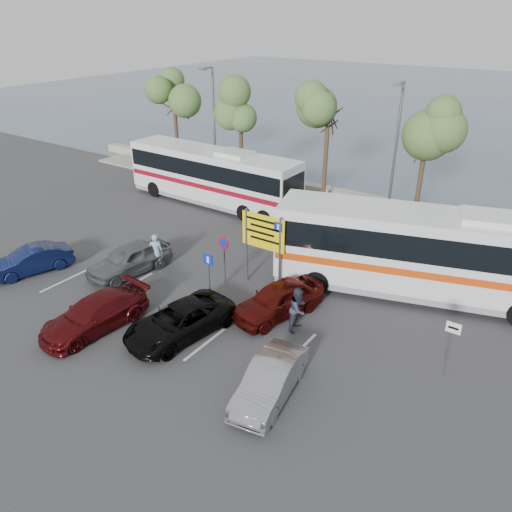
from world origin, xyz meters
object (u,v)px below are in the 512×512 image
Objects in this scene: coach_bus_right at (430,257)px; car_blue at (31,260)px; street_lamp_right at (395,148)px; coach_bus_left at (213,178)px; car_silver_b at (270,381)px; car_silver_a at (130,259)px; direction_sign at (263,238)px; suv_black at (180,321)px; car_maroon at (95,314)px; pedestrian_far at (298,309)px; street_lamp_left at (213,121)px; car_red at (278,300)px; pedestrian_near at (156,252)px.

coach_bus_right is 3.52× the size of car_blue.
coach_bus_left is (-10.63, -3.17, -2.84)m from street_lamp_right.
street_lamp_right is 17.00m from car_silver_b.
direction_sign is at bearing 31.14° from car_silver_a.
coach_bus_left reaches higher than car_silver_b.
car_silver_b is at bearing -103.24° from coach_bus_right.
car_silver_a is at bearing 165.19° from suv_black.
coach_bus_left is 14.77m from car_maroon.
pedestrian_far is (3.62, 2.96, 0.29)m from suv_black.
street_lamp_right is (13.00, 0.00, 0.00)m from street_lamp_left.
car_silver_b is at bearing -165.86° from pedestrian_far.
car_red is at bearing -40.05° from coach_bus_left.
direction_sign is at bearing -39.64° from coach_bus_left.
coach_bus_left is 2.89× the size of car_red.
street_lamp_right is 10.73m from direction_sign.
pedestrian_far is at bearing -3.95° from car_red.
car_blue is 0.84× the size of suv_black.
pedestrian_far reaches higher than car_silver_b.
direction_sign is 0.85× the size of car_red.
car_red is (-0.10, -12.02, -3.88)m from street_lamp_right.
car_silver_a reaches higher than car_blue.
direction_sign is at bearing 157.26° from pedestrian_near.
pedestrian_far is (6.72, 4.54, 0.27)m from car_maroon.
suv_black is (-2.40, -3.42, -0.08)m from car_red.
car_red is 4.18m from suv_black.
car_silver_b reaches higher than car_blue.
car_silver_a is 2.32× the size of pedestrian_near.
pedestrian_far is (1.22, -0.46, 0.21)m from car_red.
car_silver_b is (2.30, -16.37, -3.96)m from street_lamp_right.
coach_bus_right is 2.98× the size of car_maroon.
car_red is at bearing 139.57° from pedestrian_near.
car_blue is at bearing 100.65° from pedestrian_far.
car_silver_b is at bearing -45.60° from coach_bus_left.
coach_bus_right is 18.65m from car_blue.
pedestrian_near is at bearing -164.29° from car_red.
street_lamp_right is at bearing 79.06° from direction_sign.
car_maroon is (-10.10, -10.00, -1.26)m from coach_bus_right.
coach_bus_right is at bearing -34.56° from pedestrian_far.
suv_black is at bearing -99.20° from street_lamp_right.
car_silver_a reaches higher than car_red.
car_blue is 12.43m from car_red.
car_silver_b is at bearing -1.17° from suv_black.
suv_black is (-7.00, -8.42, -1.28)m from coach_bus_right.
pedestrian_far reaches higher than car_silver_a.
street_lamp_right is at bearing 2.35° from pedestrian_far.
car_maroon is 7.43m from car_red.
car_red is at bearing -90.48° from street_lamp_right.
direction_sign is at bearing -153.05° from coach_bus_right.
car_maroon is at bearing -121.02° from car_red.
direction_sign is at bearing 94.15° from suv_black.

